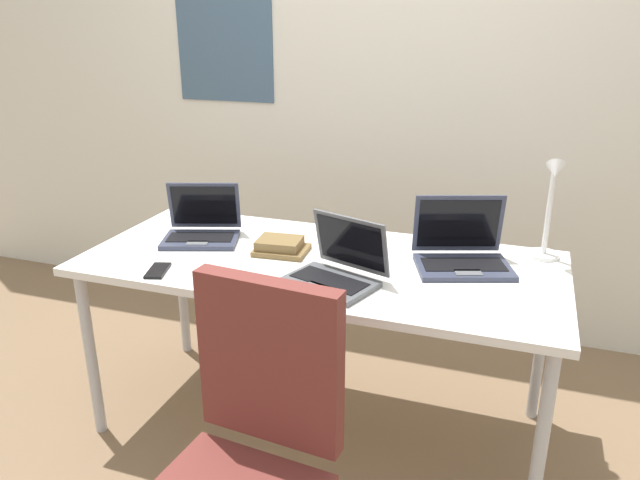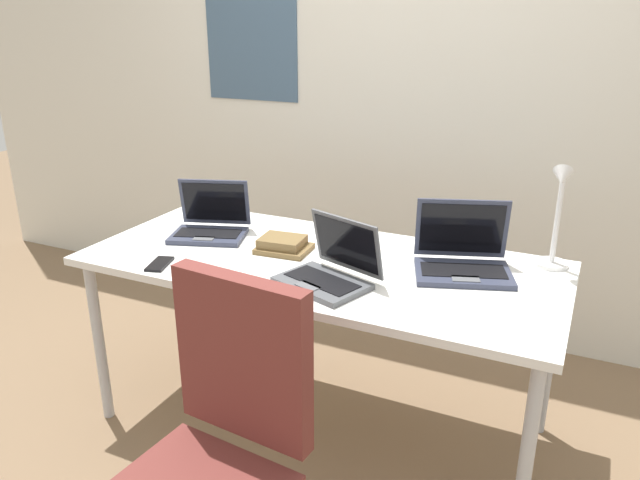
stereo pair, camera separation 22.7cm
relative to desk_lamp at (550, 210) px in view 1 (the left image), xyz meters
The scene contains 11 objects.
ground_plane 1.26m from the desk_lamp, 160.97° to the right, with size 12.00×12.00×0.00m, color #7A6047.
wall_back 1.21m from the desk_lamp, 134.21° to the left, with size 6.00×0.13×2.60m.
desk 0.88m from the desk_lamp, 160.97° to the right, with size 1.80×0.80×0.74m.
desk_lamp is the anchor object (origin of this frame).
laptop_back_left 0.83m from the desk_lamp, 146.34° to the right, with size 0.37×0.34×0.22m.
laptop_back_right 1.36m from the desk_lamp, behind, with size 0.36×0.33×0.22m.
laptop_near_lamp 0.36m from the desk_lamp, 150.99° to the right, with size 0.40×0.36×0.25m.
computer_mouse 1.53m from the desk_lamp, behind, with size 0.06×0.10×0.03m, color black.
cell_phone 1.45m from the desk_lamp, 156.30° to the right, with size 0.06×0.14×0.01m, color black.
headphones 0.81m from the desk_lamp, behind, with size 0.21×0.18×0.04m.
book_stack 1.02m from the desk_lamp, 165.40° to the right, with size 0.21×0.17×0.06m.
Camera 1 is at (0.70, -2.02, 1.61)m, focal length 34.10 mm.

